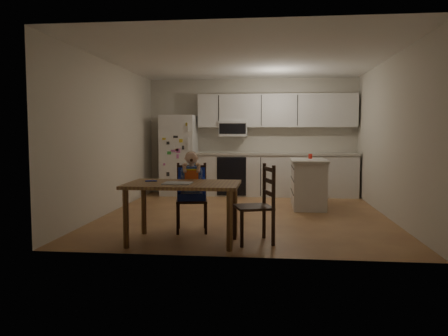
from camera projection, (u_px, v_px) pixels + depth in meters
room at (247, 138)px, 7.53m from camera, size 4.52×5.01×2.51m
refrigerator at (179, 155)px, 9.38m from camera, size 0.72×0.70×1.70m
kitchen_run at (275, 154)px, 9.25m from camera, size 3.37×0.62×2.15m
kitchen_island at (308, 183)px, 7.80m from camera, size 0.61×1.16×0.86m
red_cup at (310, 156)px, 8.00m from camera, size 0.07×0.07×0.09m
dining_table at (183, 191)px, 5.28m from camera, size 1.35×0.87×0.72m
napkin at (178, 183)px, 5.19m from camera, size 0.33×0.29×0.01m
toddler_spoon at (150, 181)px, 5.41m from camera, size 0.12×0.06×0.02m
chair_booster at (192, 183)px, 5.89m from camera, size 0.47×0.47×1.08m
chair_side at (261, 199)px, 5.26m from camera, size 0.53×0.53×0.95m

